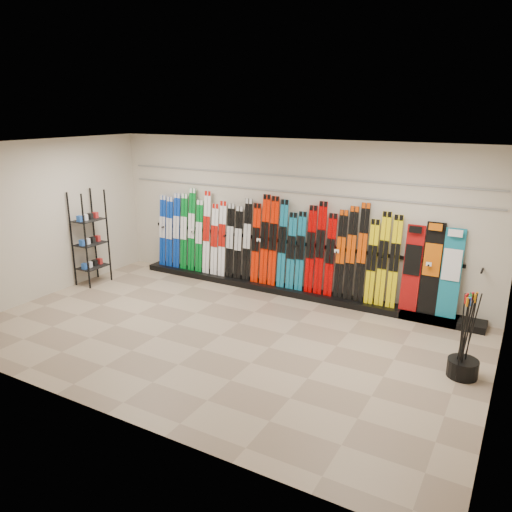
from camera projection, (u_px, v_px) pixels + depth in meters
The scene contains 13 objects.
floor at pixel (221, 335), 8.09m from camera, with size 8.00×8.00×0.00m, color gray.
back_wall at pixel (289, 217), 9.76m from camera, with size 8.00×8.00×0.00m, color beige.
left_wall at pixel (44, 219), 9.55m from camera, with size 5.00×5.00×0.00m, color beige.
right_wall at pixel (506, 291), 5.79m from camera, with size 5.00×5.00×0.00m, color beige.
ceiling at pixel (217, 147), 7.24m from camera, with size 8.00×8.00×0.00m, color silver.
ski_rack_base at pixel (293, 291), 9.88m from camera, with size 8.00×0.40×0.12m, color black.
skis at pixel (265, 244), 9.96m from camera, with size 5.37×0.19×1.82m.
snowboards at pixel (432, 270), 8.51m from camera, with size 0.96×0.24×1.59m.
accessory_rack at pixel (90, 238), 10.29m from camera, with size 0.40×0.60×1.95m, color black.
pole_bin at pixel (463, 368), 6.82m from camera, with size 0.41×0.41×0.25m, color black.
ski_poles at pixel (465, 336), 6.67m from camera, with size 0.22×0.38×1.18m.
slatwall_rail_0 at pixel (289, 192), 9.60m from camera, with size 7.60×0.02×0.03m, color gray.
slatwall_rail_1 at pixel (290, 176), 9.52m from camera, with size 7.60×0.02×0.03m, color gray.
Camera 1 is at (4.12, -6.17, 3.53)m, focal length 35.00 mm.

